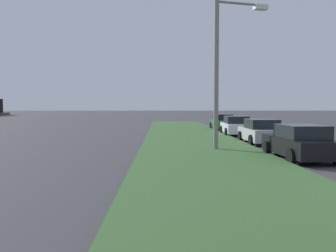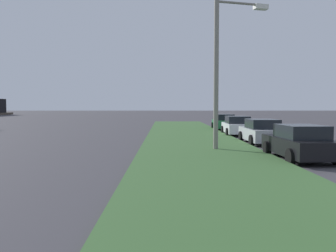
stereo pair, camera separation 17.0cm
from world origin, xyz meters
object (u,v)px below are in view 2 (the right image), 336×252
Objects in this scene: parked_car_black at (299,143)px; parked_car_silver at (261,132)px; parked_car_green at (224,122)px; parked_car_white at (237,126)px; streetlight at (223,63)px.

parked_car_silver is at bearing -3.36° from parked_car_black.
parked_car_silver is 11.93m from parked_car_green.
parked_car_white is 0.58× the size of streetlight.
streetlight is at bearing 166.00° from parked_car_white.
parked_car_black and parked_car_white have the same top height.
parked_car_silver is 0.99× the size of parked_car_white.
parked_car_silver is 0.57× the size of streetlight.
parked_car_black and parked_car_green have the same top height.
streetlight is (2.87, 2.78, 3.67)m from parked_car_black.
parked_car_black is 1.02× the size of parked_car_silver.
streetlight is (-3.29, 2.88, 3.67)m from parked_car_silver.
parked_car_silver is (6.17, -0.09, 0.00)m from parked_car_black.
parked_car_green is at bearing -9.88° from streetlight.
parked_car_black is at bearing -135.93° from streetlight.
parked_car_silver is at bearing -177.04° from parked_car_green.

